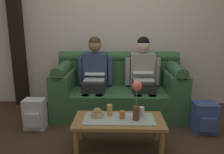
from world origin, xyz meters
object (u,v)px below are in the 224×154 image
coffee_table (119,123)px  backpack_right (204,118)px  snack_bowl (97,113)px  person_right (143,73)px  flower_vase (137,97)px  cup_far_center (141,112)px  cup_near_right (110,110)px  backpack_left (35,114)px  couch (119,90)px  cup_near_left (122,115)px  person_left (95,73)px

coffee_table → backpack_right: 1.22m
coffee_table → snack_bowl: snack_bowl is taller
person_right → snack_bowl: person_right is taller
coffee_table → person_right: bearing=70.3°
flower_vase → cup_far_center: flower_vase is taller
cup_near_right → cup_far_center: (0.37, -0.02, -0.01)m
backpack_left → backpack_right: bearing=-0.9°
cup_far_center → snack_bowl: bearing=-176.2°
couch → cup_near_left: size_ratio=21.99×
flower_vase → cup_far_center: size_ratio=4.05×
couch → snack_bowl: couch is taller
coffee_table → cup_far_center: size_ratio=9.25×
snack_bowl → cup_far_center: bearing=3.8°
cup_far_center → backpack_left: (-1.41, 0.40, -0.22)m
person_right → cup_near_right: size_ratio=9.43×
cup_near_right → backpack_left: (-1.04, 0.38, -0.23)m
couch → backpack_right: size_ratio=4.85×
person_left → cup_far_center: person_left is taller
cup_near_left → backpack_right: bearing=21.5°
cup_far_center → backpack_left: 1.48m
person_right → cup_near_left: 1.14m
flower_vase → backpack_right: size_ratio=1.10×
cup_near_left → cup_near_right: bearing=147.1°
snack_bowl → cup_far_center: cup_far_center is taller
flower_vase → backpack_right: bearing=25.9°
cup_far_center → cup_near_right: bearing=176.9°
snack_bowl → backpack_right: 1.46m
cup_near_left → cup_far_center: size_ratio=0.81×
person_right → flower_vase: size_ratio=2.72×
backpack_left → flower_vase: bearing=-20.4°
cup_near_right → backpack_left: 1.13m
cup_near_left → snack_bowl: bearing=172.2°
person_left → flower_vase: size_ratio=2.72×
snack_bowl → cup_near_left: (0.29, -0.04, 0.00)m
person_left → snack_bowl: bearing=-82.9°
cup_near_left → backpack_left: 1.29m
flower_vase → coffee_table: bearing=170.2°
backpack_right → cup_far_center: bearing=-157.7°
person_left → coffee_table: bearing=-70.3°
person_right → snack_bowl: size_ratio=8.62×
person_right → backpack_left: person_right is taller
couch → backpack_left: 1.30m
cup_far_center → backpack_right: 0.98m
couch → cup_near_left: (0.04, -1.07, 0.04)m
flower_vase → snack_bowl: bearing=171.6°
cup_near_left → backpack_right: size_ratio=0.22×
couch → coffee_table: bearing=-90.0°
couch → cup_far_center: size_ratio=17.79×
person_right → cup_far_center: (-0.12, -0.99, -0.23)m
snack_bowl → cup_near_left: snack_bowl is taller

